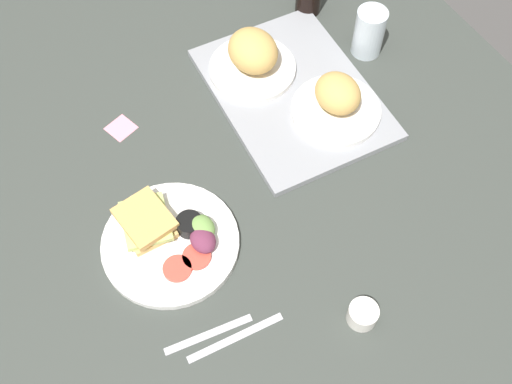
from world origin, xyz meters
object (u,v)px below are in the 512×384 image
at_px(plate_with_salad, 170,237).
at_px(espresso_cup, 363,314).
at_px(drinking_glass, 369,32).
at_px(knife, 236,338).
at_px(bread_plate_near, 253,57).
at_px(sticky_note, 121,128).
at_px(serving_tray, 293,93).
at_px(bread_plate_far, 337,100).
at_px(fork, 209,334).

distance_m(plate_with_salad, espresso_cup, 0.40).
xyz_separation_m(drinking_glass, knife, (0.47, -0.62, -0.06)).
height_order(drinking_glass, knife, drinking_glass).
distance_m(bread_plate_near, sticky_note, 0.34).
distance_m(drinking_glass, espresso_cup, 0.68).
height_order(serving_tray, bread_plate_far, bread_plate_far).
bearing_deg(drinking_glass, espresso_cup, -35.73).
distance_m(bread_plate_far, knife, 0.56).
xyz_separation_m(serving_tray, espresso_cup, (0.52, -0.17, 0.01)).
height_order(serving_tray, plate_with_salad, plate_with_salad).
relative_size(serving_tray, espresso_cup, 8.04).
height_order(bread_plate_far, espresso_cup, bread_plate_far).
bearing_deg(bread_plate_near, knife, -32.53).
bearing_deg(knife, fork, 146.80).
height_order(plate_with_salad, drinking_glass, drinking_glass).
bearing_deg(plate_with_salad, bread_plate_far, 102.93).
xyz_separation_m(drinking_glass, sticky_note, (-0.08, -0.61, -0.06)).
relative_size(serving_tray, plate_with_salad, 1.65).
xyz_separation_m(serving_tray, plate_with_salad, (0.20, -0.41, 0.01)).
distance_m(serving_tray, drinking_glass, 0.24).
distance_m(plate_with_salad, knife, 0.24).
bearing_deg(knife, plate_with_salad, 97.50).
height_order(bread_plate_near, espresso_cup, bread_plate_near).
bearing_deg(serving_tray, fork, -46.70).
relative_size(espresso_cup, fork, 0.33).
bearing_deg(knife, sticky_note, 92.66).
bearing_deg(drinking_glass, serving_tray, -81.68).
relative_size(espresso_cup, sticky_note, 1.00).
xyz_separation_m(bread_plate_near, plate_with_salad, (0.30, -0.36, -0.04)).
bearing_deg(plate_with_salad, fork, -6.67).
height_order(drinking_glass, sticky_note, drinking_glass).
xyz_separation_m(bread_plate_far, knife, (0.34, -0.44, -0.05)).
distance_m(serving_tray, sticky_note, 0.40).
distance_m(bread_plate_far, espresso_cup, 0.48).
bearing_deg(sticky_note, fork, -5.49).
xyz_separation_m(espresso_cup, sticky_note, (-0.63, -0.21, -0.02)).
height_order(serving_tray, drinking_glass, drinking_glass).
bearing_deg(sticky_note, serving_tray, 73.82).
bearing_deg(drinking_glass, bread_plate_far, -53.80).
distance_m(espresso_cup, knife, 0.24).
relative_size(knife, sticky_note, 3.39).
distance_m(fork, knife, 0.05).
distance_m(bread_plate_near, drinking_glass, 0.28).
bearing_deg(sticky_note, bread_plate_far, 64.78).
height_order(drinking_glass, espresso_cup, drinking_glass).
height_order(fork, knife, same).
bearing_deg(serving_tray, plate_with_salad, -63.85).
relative_size(serving_tray, fork, 2.65).
distance_m(bread_plate_near, bread_plate_far, 0.22).
xyz_separation_m(bread_plate_far, drinking_glass, (-0.13, 0.17, 0.01)).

